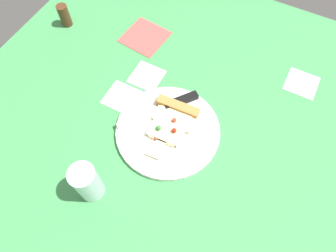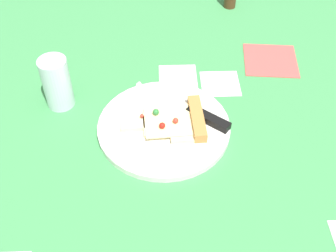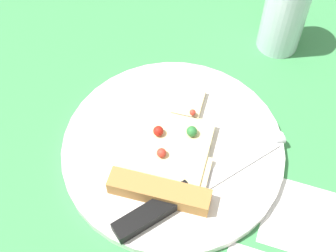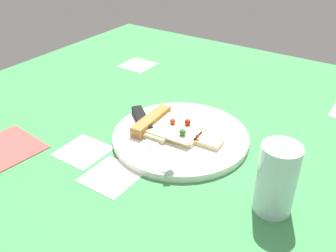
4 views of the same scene
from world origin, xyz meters
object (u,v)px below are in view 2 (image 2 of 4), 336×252
knife (190,110)px  napkin (271,60)px  plate (164,127)px  drinking_glass (57,83)px  pizza_slice (176,121)px

knife → napkin: (-21.56, -19.14, -1.82)cm
plate → drinking_glass: 25.01cm
plate → pizza_slice: (-2.57, -0.14, 1.51)cm
drinking_glass → napkin: 52.38cm
pizza_slice → knife: bearing=-47.9°
knife → drinking_glass: drinking_glass is taller
pizza_slice → drinking_glass: bearing=68.0°
plate → pizza_slice: bearing=-176.8°
pizza_slice → knife: pizza_slice is taller
plate → drinking_glass: (22.83, -8.75, 5.28)cm
plate → drinking_glass: bearing=-21.0°
knife → napkin: bearing=-10.1°
plate → knife: bearing=-149.4°
drinking_glass → knife: bearing=169.5°
drinking_glass → pizza_slice: bearing=161.3°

